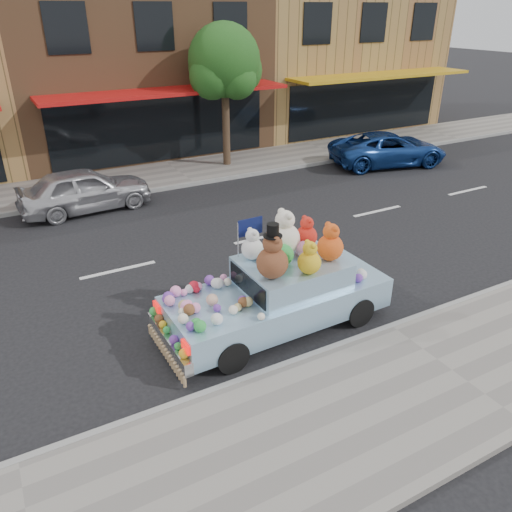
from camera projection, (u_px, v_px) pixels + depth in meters
ground at (264, 237)px, 13.61m from camera, size 120.00×120.00×0.00m
near_sidewalk at (451, 373)px, 8.48m from camera, size 60.00×3.00×0.12m
far_sidewalk at (179, 173)px, 18.69m from camera, size 60.00×3.00×0.12m
near_kerb at (391, 328)px, 9.66m from camera, size 60.00×0.12×0.13m
far_kerb at (194, 184)px, 17.51m from camera, size 60.00×0.12×0.13m
storefront_mid at (128, 58)px, 21.38m from camera, size 10.00×9.80×7.30m
storefront_right at (319, 50)px, 25.65m from camera, size 10.00×9.80×7.30m
street_tree at (225, 67)px, 17.96m from camera, size 3.00×2.70×5.22m
car_silver at (85, 190)px, 15.13m from camera, size 3.99×1.80×1.33m
car_blue at (388, 149)px, 19.56m from camera, size 4.93×3.11×1.27m
art_car at (279, 289)px, 9.51m from camera, size 4.52×1.85×2.37m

